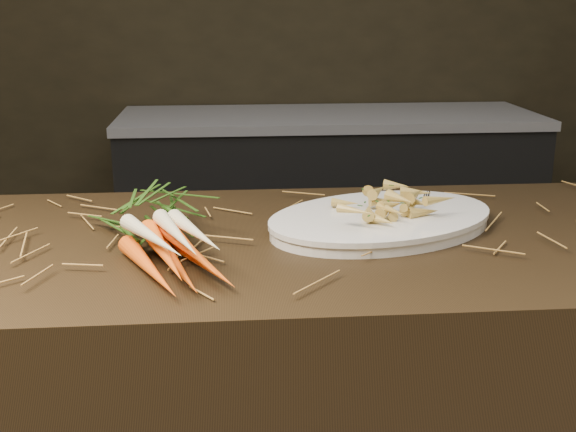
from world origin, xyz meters
The scene contains 6 objects.
back_counter centered at (0.30, 2.18, 0.42)m, with size 1.82×0.62×0.84m.
straw_bedding centered at (0.00, 0.30, 0.91)m, with size 1.40×0.60×0.02m, color olive, non-canonical shape.
root_veg_bunch centered at (-0.27, 0.25, 0.94)m, with size 0.29×0.48×0.09m.
serving_platter centered at (0.14, 0.34, 0.91)m, with size 0.45×0.30×0.02m, color white, non-canonical shape.
roasted_veg_heap centered at (0.14, 0.34, 0.95)m, with size 0.22×0.16×0.05m, color olive, non-canonical shape.
serving_fork centered at (0.29, 0.38, 0.93)m, with size 0.01×0.17×0.00m, color silver.
Camera 1 is at (-0.15, -0.94, 1.31)m, focal length 45.00 mm.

